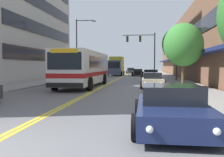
{
  "coord_description": "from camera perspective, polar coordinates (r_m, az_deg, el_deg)",
  "views": [
    {
      "loc": [
        3.57,
        -4.7,
        1.82
      ],
      "look_at": [
        0.13,
        21.98,
        0.42
      ],
      "focal_mm": 40.0,
      "sensor_mm": 36.0,
      "label": 1
    }
  ],
  "objects": [
    {
      "name": "car_champagne_parked_right_mid",
      "position": [
        21.07,
        9.21,
        -0.46
      ],
      "size": [
        1.97,
        4.22,
        1.24
      ],
      "color": "beige",
      "rests_on": "ground_plane"
    },
    {
      "name": "car_black_moving_second",
      "position": [
        44.73,
        5.93,
        1.37
      ],
      "size": [
        2.11,
        4.18,
        1.24
      ],
      "color": "black",
      "rests_on": "ground_plane"
    },
    {
      "name": "car_navy_parked_right_foreground",
      "position": [
        7.44,
        13.42,
        -6.66
      ],
      "size": [
        2.17,
        4.31,
        1.25
      ],
      "color": "#19234C",
      "rests_on": "ground_plane"
    },
    {
      "name": "storefront_row_right",
      "position": [
        42.83,
        20.12,
        6.35
      ],
      "size": [
        9.1,
        68.0,
        8.97
      ],
      "color": "brown",
      "rests_on": "ground_plane"
    },
    {
      "name": "street_tree_right_mid",
      "position": [
        20.06,
        15.99,
        7.39
      ],
      "size": [
        3.02,
        3.02,
        4.95
      ],
      "color": "brown",
      "rests_on": "sidewalk_right"
    },
    {
      "name": "box_truck",
      "position": [
        46.23,
        0.98,
        2.87
      ],
      "size": [
        2.67,
        6.98,
        3.45
      ],
      "color": "#475675",
      "rests_on": "ground_plane"
    },
    {
      "name": "car_charcoal_moving_lead",
      "position": [
        58.09,
        4.32,
        1.76
      ],
      "size": [
        2.07,
        4.23,
        1.31
      ],
      "color": "#232328",
      "rests_on": "ground_plane"
    },
    {
      "name": "ground_plane",
      "position": [
        41.9,
        2.45,
        0.47
      ],
      "size": [
        240.0,
        240.0,
        0.0
      ],
      "primitive_type": "plane",
      "color": "slate"
    },
    {
      "name": "sidewalk_left",
      "position": [
        43.09,
        -7.02,
        0.6
      ],
      "size": [
        3.23,
        106.0,
        0.12
      ],
      "color": "gray",
      "rests_on": "ground_plane"
    },
    {
      "name": "city_bus",
      "position": [
        21.9,
        -6.37,
        2.61
      ],
      "size": [
        2.93,
        10.84,
        2.97
      ],
      "color": "silver",
      "rests_on": "ground_plane"
    },
    {
      "name": "car_white_parked_left_near",
      "position": [
        37.46,
        -4.85,
        1.1
      ],
      "size": [
        1.97,
        4.52,
        1.3
      ],
      "color": "white",
      "rests_on": "ground_plane"
    },
    {
      "name": "street_lamp_left_far",
      "position": [
        33.46,
        -7.42,
        7.95
      ],
      "size": [
        2.74,
        0.28,
        7.87
      ],
      "color": "#47474C",
      "rests_on": "ground_plane"
    },
    {
      "name": "street_tree_right_far",
      "position": [
        30.53,
        14.6,
        7.65
      ],
      "size": [
        3.47,
        3.47,
        6.16
      ],
      "color": "brown",
      "rests_on": "sidewalk_right"
    },
    {
      "name": "car_beige_parked_right_far",
      "position": [
        37.88,
        8.61,
        1.08
      ],
      "size": [
        2.05,
        4.46,
        1.27
      ],
      "color": "#BCAD89",
      "rests_on": "ground_plane"
    },
    {
      "name": "traffic_signal_mast",
      "position": [
        40.0,
        7.34,
        7.4
      ],
      "size": [
        5.15,
        0.38,
        7.0
      ],
      "color": "#47474C",
      "rests_on": "ground_plane"
    },
    {
      "name": "car_slate_blue_parked_right_end",
      "position": [
        28.38,
        8.84,
        0.56
      ],
      "size": [
        1.99,
        4.17,
        1.38
      ],
      "color": "#475675",
      "rests_on": "ground_plane"
    },
    {
      "name": "sidewalk_right",
      "position": [
        41.89,
        12.19,
        0.49
      ],
      "size": [
        3.23,
        106.0,
        0.12
      ],
      "color": "gray",
      "rests_on": "ground_plane"
    },
    {
      "name": "centre_line",
      "position": [
        41.9,
        2.45,
        0.48
      ],
      "size": [
        0.34,
        106.0,
        0.01
      ],
      "color": "yellow",
      "rests_on": "ground_plane"
    }
  ]
}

